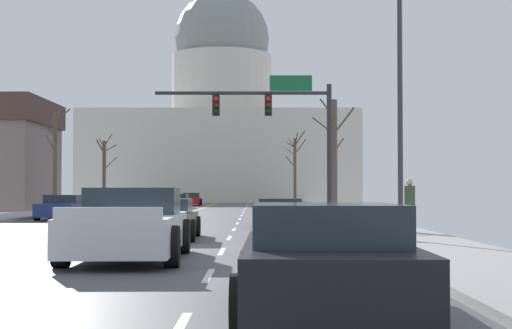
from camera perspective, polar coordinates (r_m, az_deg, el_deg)
The scene contains 19 objects.
ground at distance 22.47m, azimuth -11.40°, elevation -5.54°, with size 20.00×180.00×0.20m.
signal_gantry at distance 34.93m, azimuth 1.42°, elevation 3.48°, with size 7.91×0.41×6.47m.
street_lamp_right at distance 21.49m, azimuth 9.35°, elevation 7.43°, with size 2.45×0.24×8.08m.
capitol_building at distance 98.41m, azimuth -2.78°, elevation 2.58°, with size 32.75×20.24×28.92m.
sedan_near_00 at distance 30.55m, azimuth 1.46°, elevation -3.61°, with size 2.08×4.45×1.14m.
sedan_near_01 at distance 23.58m, azimuth -6.90°, elevation -4.03°, with size 2.00×4.37×1.21m.
pickup_truck_near_02 at distance 16.83m, azimuth -9.50°, elevation -4.50°, with size 2.48×5.50×1.52m.
sedan_near_03 at distance 9.33m, azimuth 4.80°, elevation -7.12°, with size 2.17×4.69×1.32m.
sedan_oncoming_00 at distance 39.99m, azimuth -14.19°, elevation -3.10°, with size 2.08×4.23×1.22m.
sedan_oncoming_01 at distance 52.37m, azimuth -10.71°, elevation -2.81°, with size 2.07×4.23×1.22m.
sedan_oncoming_02 at distance 62.46m, azimuth -6.07°, elevation -2.71°, with size 2.13×4.46×1.15m.
sedan_oncoming_03 at distance 73.65m, azimuth -5.03°, elevation -2.57°, with size 2.04×4.46×1.19m.
bare_tree_00 at distance 47.03m, azimuth 5.37°, elevation 0.40°, with size 1.99×1.77×5.90m.
bare_tree_01 at distance 52.06m, azimuth -14.75°, elevation 0.54°, with size 1.66×2.25×6.70m.
bare_tree_02 at distance 76.57m, azimuth 2.61°, elevation -0.17°, with size 2.10×2.06×7.11m.
bare_tree_03 at distance 63.61m, azimuth -11.30°, elevation -0.40°, with size 1.64×2.61×5.89m.
bare_tree_04 at distance 40.64m, azimuth 5.48°, elevation 0.77°, with size 1.77×1.46×6.11m.
pedestrian_00 at distance 24.91m, azimuth 10.91°, elevation -2.75°, with size 0.35×0.34×1.68m.
bicycle_parked at distance 21.95m, azimuth 9.15°, elevation -4.42°, with size 0.12×1.77×0.85m.
Camera 1 is at (4.32, -22.01, 1.48)m, focal length 54.73 mm.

